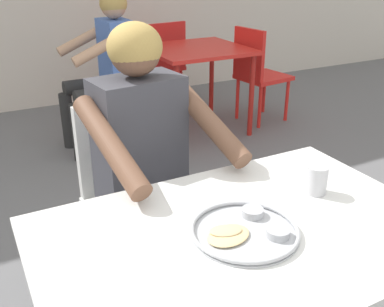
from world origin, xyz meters
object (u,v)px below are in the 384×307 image
(chair_foreground, at_px, (129,187))
(table_background_red, at_px, (196,59))
(drinking_cup, at_px, (317,179))
(chair_red_far, at_px, (162,61))
(diner_foreground, at_px, (151,158))
(chair_red_left, at_px, (134,81))
(table_foreground, at_px, (242,252))
(thali_tray, at_px, (245,230))
(chair_red_right, at_px, (257,70))
(patron_background, at_px, (106,59))

(chair_foreground, relative_size, table_background_red, 1.07)
(drinking_cup, distance_m, chair_red_far, 3.16)
(diner_foreground, relative_size, chair_red_left, 1.39)
(table_foreground, bearing_deg, thali_tray, -105.77)
(thali_tray, height_order, diner_foreground, diner_foreground)
(chair_red_right, bearing_deg, chair_red_far, 130.17)
(thali_tray, height_order, chair_foreground, chair_foreground)
(chair_red_left, height_order, patron_background, patron_background)
(drinking_cup, xyz_separation_m, chair_red_right, (1.42, 2.31, -0.29))
(drinking_cup, height_order, diner_foreground, diner_foreground)
(chair_red_far, distance_m, patron_background, 1.05)
(chair_red_left, relative_size, chair_red_far, 1.02)
(diner_foreground, bearing_deg, patron_background, 77.53)
(table_foreground, height_order, drinking_cup, drinking_cup)
(chair_red_left, distance_m, patron_background, 0.31)
(chair_red_far, bearing_deg, thali_tray, -110.03)
(thali_tray, bearing_deg, chair_red_left, 76.45)
(drinking_cup, xyz_separation_m, diner_foreground, (-0.38, 0.50, -0.05))
(thali_tray, relative_size, table_background_red, 0.38)
(table_background_red, bearing_deg, chair_foreground, -126.54)
(thali_tray, xyz_separation_m, chair_foreground, (-0.06, 0.81, -0.24))
(table_foreground, bearing_deg, drinking_cup, 12.62)
(chair_red_far, bearing_deg, chair_foreground, -117.36)
(table_foreground, relative_size, diner_foreground, 0.95)
(patron_background, bearing_deg, table_foreground, -98.62)
(table_foreground, distance_m, chair_red_left, 2.54)
(drinking_cup, bearing_deg, chair_red_far, 75.19)
(table_foreground, relative_size, chair_red_far, 1.34)
(thali_tray, height_order, chair_red_left, chair_red_left)
(table_foreground, height_order, patron_background, patron_background)
(thali_tray, distance_m, chair_red_right, 2.99)
(chair_red_far, height_order, patron_background, patron_background)
(table_foreground, xyz_separation_m, chair_red_far, (1.14, 3.12, -0.16))
(table_foreground, relative_size, chair_red_right, 1.35)
(table_foreground, distance_m, patron_background, 2.48)
(patron_background, bearing_deg, thali_tray, -98.67)
(thali_tray, xyz_separation_m, chair_red_right, (1.76, 2.40, -0.25))
(table_foreground, height_order, chair_foreground, chair_foreground)
(chair_red_far, bearing_deg, diner_foreground, -114.90)
(diner_foreground, xyz_separation_m, table_background_red, (1.21, 1.88, -0.10))
(drinking_cup, relative_size, chair_red_left, 0.11)
(table_background_red, xyz_separation_m, chair_red_far, (-0.02, 0.67, -0.14))
(chair_foreground, xyz_separation_m, table_background_red, (1.23, 1.66, 0.13))
(chair_red_right, bearing_deg, chair_foreground, -138.82)
(chair_red_right, bearing_deg, chair_red_left, 176.04)
(diner_foreground, height_order, table_background_red, diner_foreground)
(chair_foreground, height_order, patron_background, patron_background)
(chair_red_left, bearing_deg, table_foreground, -103.54)
(chair_red_far, bearing_deg, chair_red_right, -49.83)
(patron_background, bearing_deg, chair_red_left, 5.46)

